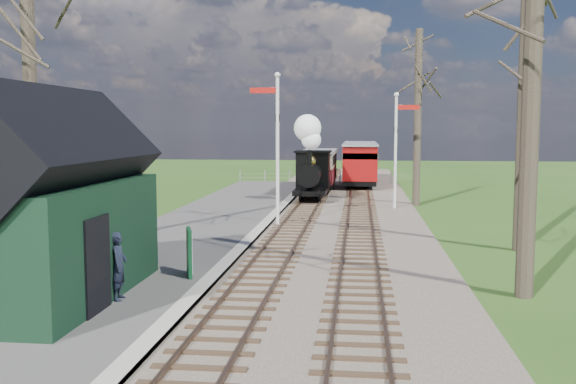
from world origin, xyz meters
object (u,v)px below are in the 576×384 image
(bench, at_px, (74,292))
(sign_board, at_px, (189,252))
(locomotive, at_px, (311,164))
(red_carriage_a, at_px, (360,164))
(semaphore_near, at_px, (276,138))
(person, at_px, (119,266))
(red_carriage_b, at_px, (360,160))
(station_shed, at_px, (49,207))
(semaphore_far, at_px, (397,142))
(coach, at_px, (319,167))

(bench, bearing_deg, sign_board, 66.39)
(locomotive, distance_m, red_carriage_a, 8.61)
(bench, bearing_deg, semaphore_near, 79.06)
(person, bearing_deg, locomotive, -14.88)
(red_carriage_b, height_order, bench, red_carriage_b)
(station_shed, xyz_separation_m, sign_board, (2.53, 2.43, -1.45))
(station_shed, relative_size, red_carriage_b, 1.12)
(red_carriage_a, bearing_deg, bench, -101.07)
(semaphore_far, distance_m, bench, 20.72)
(locomotive, bearing_deg, bench, -98.51)
(red_carriage_a, distance_m, sign_board, 26.99)
(red_carriage_b, relative_size, sign_board, 4.55)
(coach, xyz_separation_m, person, (-2.73, -26.93, -0.56))
(semaphore_near, xyz_separation_m, locomotive, (0.76, 8.86, -1.54))
(station_shed, height_order, person, station_shed)
(semaphore_near, bearing_deg, semaphore_far, 49.40)
(semaphore_far, bearing_deg, sign_board, -111.54)
(locomotive, distance_m, red_carriage_b, 13.95)
(station_shed, xyz_separation_m, semaphore_far, (8.67, 18.00, 1.08))
(locomotive, relative_size, bench, 2.80)
(station_shed, bearing_deg, coach, 80.93)
(locomotive, relative_size, person, 2.94)
(semaphore_near, relative_size, red_carriage_b, 1.10)
(red_carriage_b, bearing_deg, coach, -108.82)
(station_shed, height_order, red_carriage_b, station_shed)
(bench, bearing_deg, locomotive, 81.49)
(red_carriage_b, height_order, sign_board, red_carriage_b)
(semaphore_far, bearing_deg, station_shed, -115.72)
(red_carriage_a, bearing_deg, sign_board, -99.32)
(person, bearing_deg, semaphore_near, -16.72)
(semaphore_far, bearing_deg, coach, 116.11)
(red_carriage_a, bearing_deg, semaphore_near, -101.18)
(station_shed, relative_size, semaphore_near, 1.01)
(semaphore_near, xyz_separation_m, person, (-1.96, -12.00, -2.66))
(bench, bearing_deg, red_carriage_b, 80.60)
(semaphore_far, xyz_separation_m, coach, (-4.37, 8.92, -1.83))
(semaphore_near, relative_size, sign_board, 5.02)
(locomotive, height_order, sign_board, locomotive)
(semaphore_near, height_order, coach, semaphore_near)
(semaphore_far, relative_size, red_carriage_a, 1.01)
(locomotive, bearing_deg, station_shed, -101.61)
(locomotive, xyz_separation_m, coach, (0.01, 6.06, -0.56))
(semaphore_far, relative_size, bench, 3.54)
(red_carriage_a, xyz_separation_m, red_carriage_b, (0.00, 5.50, 0.00))
(semaphore_far, bearing_deg, bench, -111.92)
(station_shed, relative_size, locomotive, 1.40)
(coach, xyz_separation_m, sign_board, (-1.77, -24.50, -0.70))
(semaphore_near, xyz_separation_m, bench, (-2.52, -13.05, -2.99))
(locomotive, height_order, person, locomotive)
(coach, distance_m, red_carriage_a, 3.36)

